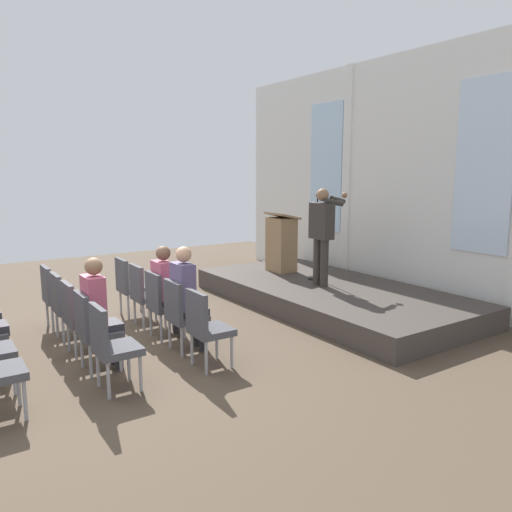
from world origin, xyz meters
name	(u,v)px	position (x,y,z in m)	size (l,w,h in m)	color
ground_plane	(79,354)	(0.00, 0.00, 0.00)	(14.95, 14.95, 0.00)	brown
rear_partition	(395,177)	(0.02, 5.75, 2.18)	(8.95, 0.14, 4.35)	silver
stage_platform	(329,295)	(0.00, 4.23, 0.18)	(5.05, 2.45, 0.36)	#3F3833
speaker	(322,230)	(-0.07, 4.10, 1.32)	(0.51, 0.69, 1.66)	#332D28
mic_stand	(316,261)	(-0.50, 4.36, 0.69)	(0.28, 0.28, 1.55)	black
lectern	(281,243)	(-1.45, 4.27, 0.91)	(0.60, 0.48, 1.16)	#93724C
chair_r0_c0	(129,283)	(-1.28, 1.14, 0.53)	(0.46, 0.44, 0.94)	#99999E
chair_r0_c1	(144,291)	(-0.64, 1.14, 0.53)	(0.46, 0.44, 0.94)	#99999E
chair_r0_c2	(161,301)	(0.00, 1.14, 0.53)	(0.46, 0.44, 0.94)	#99999E
audience_r0_c2	(167,287)	(0.00, 1.22, 0.72)	(0.36, 0.39, 1.29)	#2D2D33
chair_r0_c3	(182,311)	(0.64, 1.14, 0.53)	(0.46, 0.44, 0.94)	#99999E
audience_r0_c3	(187,294)	(0.64, 1.22, 0.76)	(0.36, 0.39, 1.37)	#2D2D33
chair_r0_c4	(205,324)	(1.28, 1.14, 0.53)	(0.46, 0.44, 0.94)	#99999E
chair_r1_c0	(55,293)	(-1.28, 0.02, 0.53)	(0.46, 0.44, 0.94)	#99999E
chair_r1_c1	(66,302)	(-0.64, 0.02, 0.53)	(0.46, 0.44, 0.94)	#99999E
chair_r1_c2	(78,313)	(0.00, 0.02, 0.53)	(0.46, 0.44, 0.94)	#99999E
chair_r1_c3	(93,327)	(0.64, 0.02, 0.53)	(0.46, 0.44, 0.94)	#99999E
audience_r1_c3	(99,308)	(0.64, 0.10, 0.74)	(0.36, 0.39, 1.33)	#2D2D33
chair_r1_c4	(110,342)	(1.28, 0.02, 0.53)	(0.46, 0.44, 0.94)	#99999E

